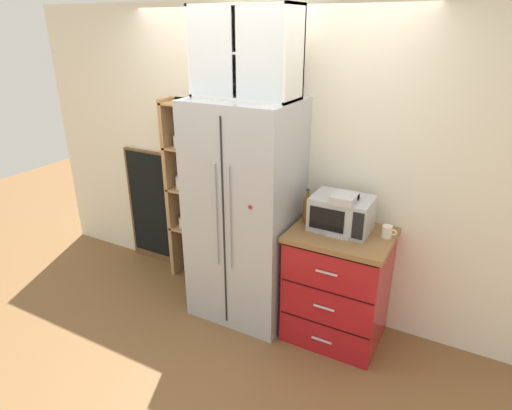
{
  "coord_description": "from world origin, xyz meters",
  "views": [
    {
      "loc": [
        1.64,
        -2.8,
        2.36
      ],
      "look_at": [
        0.1,
        0.02,
        1.02
      ],
      "focal_mm": 30.37,
      "sensor_mm": 36.0,
      "label": 1
    }
  ],
  "objects_px": {
    "mug_cream": "(387,232)",
    "chalkboard_menu": "(152,207)",
    "mug_navy": "(340,231)",
    "bottle_clear": "(344,217)",
    "coffee_maker": "(344,213)",
    "refrigerator": "(245,213)",
    "bottle_amber": "(307,208)",
    "microwave": "(342,213)"
  },
  "relations": [
    {
      "from": "bottle_clear",
      "to": "chalkboard_menu",
      "type": "xyz_separation_m",
      "value": [
        -2.11,
        0.24,
        -0.43
      ]
    },
    {
      "from": "microwave",
      "to": "coffee_maker",
      "type": "height_order",
      "value": "coffee_maker"
    },
    {
      "from": "refrigerator",
      "to": "chalkboard_menu",
      "type": "relative_size",
      "value": 1.53
    },
    {
      "from": "chalkboard_menu",
      "to": "mug_navy",
      "type": "bearing_deg",
      "value": -9.02
    },
    {
      "from": "coffee_maker",
      "to": "bottle_amber",
      "type": "xyz_separation_m",
      "value": [
        -0.31,
        0.04,
        -0.03
      ]
    },
    {
      "from": "mug_cream",
      "to": "bottle_clear",
      "type": "xyz_separation_m",
      "value": [
        -0.31,
        -0.05,
        0.07
      ]
    },
    {
      "from": "mug_cream",
      "to": "bottle_clear",
      "type": "distance_m",
      "value": 0.32
    },
    {
      "from": "refrigerator",
      "to": "microwave",
      "type": "relative_size",
      "value": 4.22
    },
    {
      "from": "coffee_maker",
      "to": "refrigerator",
      "type": "bearing_deg",
      "value": -177.07
    },
    {
      "from": "refrigerator",
      "to": "microwave",
      "type": "xyz_separation_m",
      "value": [
        0.78,
        0.08,
        0.13
      ]
    },
    {
      "from": "microwave",
      "to": "bottle_clear",
      "type": "bearing_deg",
      "value": -39.73
    },
    {
      "from": "coffee_maker",
      "to": "chalkboard_menu",
      "type": "relative_size",
      "value": 0.26
    },
    {
      "from": "bottle_amber",
      "to": "mug_cream",
      "type": "bearing_deg",
      "value": 2.53
    },
    {
      "from": "bottle_clear",
      "to": "refrigerator",
      "type": "bearing_deg",
      "value": -175.85
    },
    {
      "from": "coffee_maker",
      "to": "chalkboard_menu",
      "type": "bearing_deg",
      "value": 172.91
    },
    {
      "from": "microwave",
      "to": "bottle_amber",
      "type": "bearing_deg",
      "value": -179.48
    },
    {
      "from": "refrigerator",
      "to": "coffee_maker",
      "type": "distance_m",
      "value": 0.83
    },
    {
      "from": "microwave",
      "to": "chalkboard_menu",
      "type": "bearing_deg",
      "value": 173.95
    },
    {
      "from": "microwave",
      "to": "mug_navy",
      "type": "bearing_deg",
      "value": -74.51
    },
    {
      "from": "mug_navy",
      "to": "bottle_amber",
      "type": "bearing_deg",
      "value": 159.95
    },
    {
      "from": "mug_cream",
      "to": "coffee_maker",
      "type": "bearing_deg",
      "value": -167.87
    },
    {
      "from": "chalkboard_menu",
      "to": "coffee_maker",
      "type": "bearing_deg",
      "value": -7.09
    },
    {
      "from": "refrigerator",
      "to": "coffee_maker",
      "type": "xyz_separation_m",
      "value": [
        0.81,
        0.04,
        0.16
      ]
    },
    {
      "from": "refrigerator",
      "to": "mug_cream",
      "type": "bearing_deg",
      "value": 5.5
    },
    {
      "from": "coffee_maker",
      "to": "microwave",
      "type": "bearing_deg",
      "value": 125.16
    },
    {
      "from": "chalkboard_menu",
      "to": "bottle_clear",
      "type": "bearing_deg",
      "value": -6.63
    },
    {
      "from": "mug_navy",
      "to": "bottle_clear",
      "type": "height_order",
      "value": "bottle_clear"
    },
    {
      "from": "mug_navy",
      "to": "chalkboard_menu",
      "type": "distance_m",
      "value": 2.17
    },
    {
      "from": "refrigerator",
      "to": "bottle_amber",
      "type": "bearing_deg",
      "value": 9.07
    },
    {
      "from": "mug_cream",
      "to": "chalkboard_menu",
      "type": "relative_size",
      "value": 0.09
    },
    {
      "from": "bottle_amber",
      "to": "bottle_clear",
      "type": "xyz_separation_m",
      "value": [
        0.31,
        -0.02,
        -0.01
      ]
    },
    {
      "from": "mug_cream",
      "to": "chalkboard_menu",
      "type": "distance_m",
      "value": 2.45
    },
    {
      "from": "mug_navy",
      "to": "coffee_maker",
      "type": "bearing_deg",
      "value": 91.71
    },
    {
      "from": "coffee_maker",
      "to": "mug_cream",
      "type": "relative_size",
      "value": 2.86
    },
    {
      "from": "bottle_amber",
      "to": "refrigerator",
      "type": "bearing_deg",
      "value": -170.93
    },
    {
      "from": "chalkboard_menu",
      "to": "microwave",
      "type": "bearing_deg",
      "value": -6.05
    },
    {
      "from": "bottle_clear",
      "to": "bottle_amber",
      "type": "bearing_deg",
      "value": 175.86
    },
    {
      "from": "mug_cream",
      "to": "mug_navy",
      "type": "height_order",
      "value": "mug_cream"
    },
    {
      "from": "bottle_amber",
      "to": "chalkboard_menu",
      "type": "height_order",
      "value": "chalkboard_menu"
    },
    {
      "from": "mug_navy",
      "to": "chalkboard_menu",
      "type": "height_order",
      "value": "chalkboard_menu"
    },
    {
      "from": "coffee_maker",
      "to": "chalkboard_menu",
      "type": "xyz_separation_m",
      "value": [
        -2.11,
        0.26,
        -0.47
      ]
    },
    {
      "from": "mug_navy",
      "to": "chalkboard_menu",
      "type": "relative_size",
      "value": 0.09
    }
  ]
}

